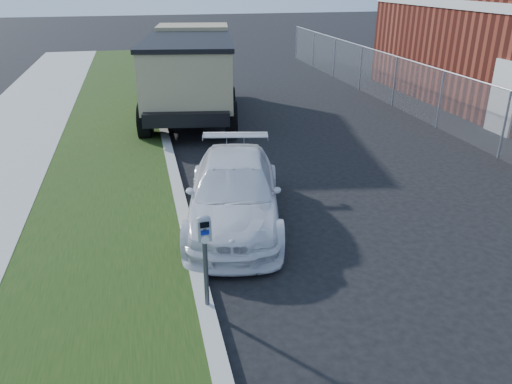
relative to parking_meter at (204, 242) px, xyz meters
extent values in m
plane|color=black|center=(2.56, 0.87, -1.17)|extent=(120.00, 120.00, 0.00)
cube|color=gray|center=(-0.04, 2.87, -1.10)|extent=(0.25, 50.00, 0.15)
cube|color=#17320D|center=(-1.64, 2.87, -1.11)|extent=(3.00, 50.00, 0.13)
plane|color=slate|center=(8.56, 7.87, -0.27)|extent=(0.00, 30.00, 30.00)
cylinder|color=#989DA5|center=(8.56, 7.87, 0.63)|extent=(0.04, 30.00, 0.04)
cylinder|color=#989DA5|center=(8.56, 4.87, -0.27)|extent=(0.06, 0.06, 1.80)
cylinder|color=#989DA5|center=(8.56, 7.87, -0.27)|extent=(0.06, 0.06, 1.80)
cylinder|color=#989DA5|center=(8.56, 10.87, -0.27)|extent=(0.06, 0.06, 1.80)
cylinder|color=#989DA5|center=(8.56, 13.87, -0.27)|extent=(0.06, 0.06, 1.80)
cylinder|color=#989DA5|center=(8.56, 16.87, -0.27)|extent=(0.06, 0.06, 1.80)
cylinder|color=#989DA5|center=(8.56, 19.87, -0.27)|extent=(0.06, 0.06, 1.80)
cylinder|color=#989DA5|center=(8.56, 22.87, -0.27)|extent=(0.06, 0.06, 1.80)
cube|color=silver|center=(10.04, 8.87, 2.43)|extent=(0.06, 14.00, 0.30)
cube|color=silver|center=(10.01, 6.87, -0.07)|extent=(0.08, 1.10, 2.20)
cylinder|color=#3F4247|center=(0.00, 0.00, -0.52)|extent=(0.07, 0.07, 1.04)
cube|color=gray|center=(0.00, 0.00, 0.18)|extent=(0.20, 0.14, 0.31)
ellipsoid|color=gray|center=(0.00, 0.00, 0.34)|extent=(0.21, 0.14, 0.12)
cube|color=black|center=(0.00, -0.07, 0.29)|extent=(0.13, 0.02, 0.08)
cube|color=#0D2094|center=(0.00, -0.06, 0.17)|extent=(0.11, 0.01, 0.07)
cylinder|color=silver|center=(0.00, -0.06, 0.06)|extent=(0.11, 0.01, 0.11)
cube|color=#3F4247|center=(0.00, -0.06, 0.20)|extent=(0.04, 0.01, 0.05)
imported|color=silver|center=(0.93, 2.82, -0.55)|extent=(2.62, 4.60, 1.26)
cube|color=black|center=(1.09, 11.03, -0.37)|extent=(3.52, 7.35, 0.39)
cube|color=#8B7F5A|center=(1.49, 13.54, 0.54)|extent=(2.88, 2.37, 2.21)
cube|color=black|center=(1.49, 13.54, 0.98)|extent=(2.91, 2.40, 0.66)
cube|color=#8B7F5A|center=(0.95, 10.16, 0.54)|extent=(3.35, 5.00, 1.76)
cube|color=black|center=(0.95, 10.16, 1.45)|extent=(3.48, 5.12, 0.13)
cube|color=black|center=(1.66, 14.57, -0.46)|extent=(2.64, 0.59, 0.33)
cylinder|color=black|center=(0.22, 13.63, -0.62)|extent=(0.52, 1.14, 1.10)
cylinder|color=black|center=(2.73, 13.23, -0.62)|extent=(0.52, 1.14, 1.10)
cylinder|color=black|center=(-0.25, 10.69, -0.62)|extent=(0.52, 1.14, 1.10)
cylinder|color=black|center=(2.25, 10.29, -0.62)|extent=(0.52, 1.14, 1.10)
cylinder|color=black|center=(-0.57, 8.73, -0.62)|extent=(0.52, 1.14, 1.10)
cylinder|color=black|center=(1.93, 8.33, -0.62)|extent=(0.52, 1.14, 1.10)
camera|label=1|loc=(-0.69, -5.95, 3.32)|focal=35.00mm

